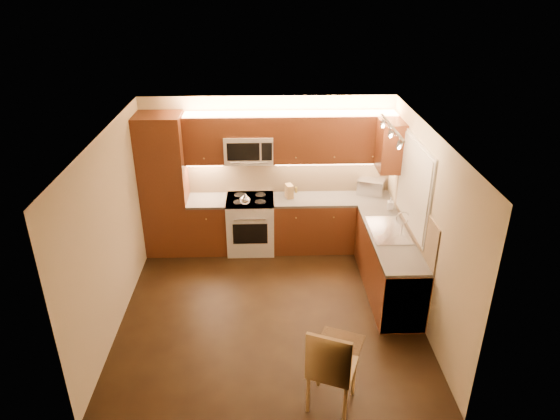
{
  "coord_description": "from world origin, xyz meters",
  "views": [
    {
      "loc": [
        -0.05,
        -5.7,
        4.27
      ],
      "look_at": [
        0.15,
        0.55,
        1.25
      ],
      "focal_mm": 32.28,
      "sensor_mm": 36.0,
      "label": 1
    }
  ],
  "objects_px": {
    "knife_block": "(289,191)",
    "stove": "(251,224)",
    "microwave": "(249,148)",
    "sink": "(389,226)",
    "toaster_oven": "(371,186)",
    "kettle": "(245,199)",
    "soap_bottle": "(390,203)",
    "dining_chair": "(332,365)"
  },
  "relations": [
    {
      "from": "kettle",
      "to": "stove",
      "type": "bearing_deg",
      "value": 85.56
    },
    {
      "from": "dining_chair",
      "to": "toaster_oven",
      "type": "bearing_deg",
      "value": 95.43
    },
    {
      "from": "stove",
      "to": "knife_block",
      "type": "xyz_separation_m",
      "value": [
        0.64,
        0.07,
        0.55
      ]
    },
    {
      "from": "microwave",
      "to": "sink",
      "type": "xyz_separation_m",
      "value": [
        2.0,
        -1.26,
        -0.74
      ]
    },
    {
      "from": "knife_block",
      "to": "stove",
      "type": "bearing_deg",
      "value": 169.61
    },
    {
      "from": "microwave",
      "to": "dining_chair",
      "type": "bearing_deg",
      "value": -75.18
    },
    {
      "from": "stove",
      "to": "dining_chair",
      "type": "distance_m",
      "value": 3.5
    },
    {
      "from": "stove",
      "to": "sink",
      "type": "height_order",
      "value": "sink"
    },
    {
      "from": "dining_chair",
      "to": "knife_block",
      "type": "bearing_deg",
      "value": 116.88
    },
    {
      "from": "microwave",
      "to": "soap_bottle",
      "type": "bearing_deg",
      "value": -13.96
    },
    {
      "from": "dining_chair",
      "to": "kettle",
      "type": "bearing_deg",
      "value": 129.53
    },
    {
      "from": "sink",
      "to": "knife_block",
      "type": "bearing_deg",
      "value": 138.87
    },
    {
      "from": "kettle",
      "to": "toaster_oven",
      "type": "xyz_separation_m",
      "value": [
        2.06,
        0.4,
        0.01
      ]
    },
    {
      "from": "microwave",
      "to": "kettle",
      "type": "bearing_deg",
      "value": -101.29
    },
    {
      "from": "kettle",
      "to": "knife_block",
      "type": "distance_m",
      "value": 0.76
    },
    {
      "from": "sink",
      "to": "soap_bottle",
      "type": "distance_m",
      "value": 0.74
    },
    {
      "from": "toaster_oven",
      "to": "knife_block",
      "type": "relative_size",
      "value": 1.84
    },
    {
      "from": "stove",
      "to": "microwave",
      "type": "relative_size",
      "value": 1.21
    },
    {
      "from": "microwave",
      "to": "toaster_oven",
      "type": "bearing_deg",
      "value": 1.58
    },
    {
      "from": "kettle",
      "to": "toaster_oven",
      "type": "distance_m",
      "value": 2.1
    },
    {
      "from": "stove",
      "to": "sink",
      "type": "relative_size",
      "value": 1.07
    },
    {
      "from": "toaster_oven",
      "to": "stove",
      "type": "bearing_deg",
      "value": -152.62
    },
    {
      "from": "soap_bottle",
      "to": "dining_chair",
      "type": "xyz_separation_m",
      "value": [
        -1.25,
        -2.97,
        -0.47
      ]
    },
    {
      "from": "toaster_oven",
      "to": "knife_block",
      "type": "distance_m",
      "value": 1.36
    },
    {
      "from": "sink",
      "to": "toaster_oven",
      "type": "bearing_deg",
      "value": 90.42
    },
    {
      "from": "kettle",
      "to": "soap_bottle",
      "type": "xyz_separation_m",
      "value": [
        2.25,
        -0.19,
        -0.02
      ]
    },
    {
      "from": "toaster_oven",
      "to": "sink",
      "type": "bearing_deg",
      "value": -67.65
    },
    {
      "from": "dining_chair",
      "to": "sink",
      "type": "bearing_deg",
      "value": 86.55
    },
    {
      "from": "soap_bottle",
      "to": "toaster_oven",
      "type": "bearing_deg",
      "value": 110.72
    },
    {
      "from": "knife_block",
      "to": "dining_chair",
      "type": "relative_size",
      "value": 0.21
    },
    {
      "from": "kettle",
      "to": "knife_block",
      "type": "bearing_deg",
      "value": 35.24
    },
    {
      "from": "kettle",
      "to": "microwave",
      "type": "bearing_deg",
      "value": 92.32
    },
    {
      "from": "toaster_oven",
      "to": "kettle",
      "type": "bearing_deg",
      "value": -147.0
    },
    {
      "from": "microwave",
      "to": "knife_block",
      "type": "bearing_deg",
      "value": -6.15
    },
    {
      "from": "sink",
      "to": "toaster_oven",
      "type": "height_order",
      "value": "toaster_oven"
    },
    {
      "from": "kettle",
      "to": "dining_chair",
      "type": "relative_size",
      "value": 0.18
    },
    {
      "from": "knife_block",
      "to": "toaster_oven",
      "type": "bearing_deg",
      "value": -11.16
    },
    {
      "from": "stove",
      "to": "sink",
      "type": "bearing_deg",
      "value": -29.36
    },
    {
      "from": "sink",
      "to": "knife_block",
      "type": "relative_size",
      "value": 3.84
    },
    {
      "from": "sink",
      "to": "kettle",
      "type": "xyz_separation_m",
      "value": [
        -2.07,
        0.91,
        0.04
      ]
    },
    {
      "from": "microwave",
      "to": "toaster_oven",
      "type": "distance_m",
      "value": 2.11
    },
    {
      "from": "microwave",
      "to": "knife_block",
      "type": "distance_m",
      "value": 0.95
    }
  ]
}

